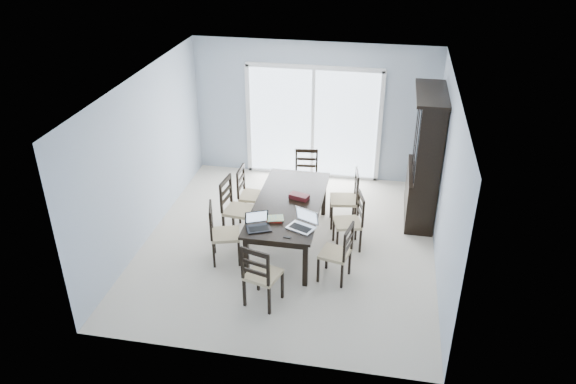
% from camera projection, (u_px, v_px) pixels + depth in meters
% --- Properties ---
extents(floor, '(5.00, 5.00, 0.00)m').
position_uv_depth(floor, '(289.00, 243.00, 8.86)').
color(floor, beige).
rests_on(floor, ground).
extents(ceiling, '(5.00, 5.00, 0.00)m').
position_uv_depth(ceiling, '(289.00, 84.00, 7.63)').
color(ceiling, white).
rests_on(ceiling, back_wall).
extents(back_wall, '(4.50, 0.02, 2.60)m').
position_uv_depth(back_wall, '(313.00, 111.00, 10.41)').
color(back_wall, '#A0AEC0').
rests_on(back_wall, floor).
extents(wall_left, '(0.02, 5.00, 2.60)m').
position_uv_depth(wall_left, '(145.00, 158.00, 8.61)').
color(wall_left, '#A0AEC0').
rests_on(wall_left, floor).
extents(wall_right, '(0.02, 5.00, 2.60)m').
position_uv_depth(wall_right, '(446.00, 182.00, 7.88)').
color(wall_right, '#A0AEC0').
rests_on(wall_right, floor).
extents(balcony, '(4.50, 2.00, 0.10)m').
position_uv_depth(balcony, '(319.00, 156.00, 11.91)').
color(balcony, gray).
rests_on(balcony, ground).
extents(railing, '(4.50, 0.06, 1.10)m').
position_uv_depth(railing, '(326.00, 113.00, 12.50)').
color(railing, '#99999E').
rests_on(railing, balcony).
extents(dining_table, '(1.00, 2.20, 0.75)m').
position_uv_depth(dining_table, '(289.00, 206.00, 8.54)').
color(dining_table, black).
rests_on(dining_table, floor).
extents(china_hutch, '(0.50, 1.38, 2.20)m').
position_uv_depth(china_hutch, '(425.00, 159.00, 9.11)').
color(china_hutch, black).
rests_on(china_hutch, floor).
extents(sliding_door, '(2.52, 0.05, 2.18)m').
position_uv_depth(sliding_door, '(313.00, 123.00, 10.49)').
color(sliding_door, silver).
rests_on(sliding_door, floor).
extents(chair_left_near, '(0.52, 0.51, 1.08)m').
position_uv_depth(chair_left_near, '(219.00, 227.00, 8.20)').
color(chair_left_near, black).
rests_on(chair_left_near, floor).
extents(chair_left_mid, '(0.49, 0.48, 1.14)m').
position_uv_depth(chair_left_mid, '(233.00, 202.00, 8.81)').
color(chair_left_mid, black).
rests_on(chair_left_mid, floor).
extents(chair_left_far, '(0.42, 0.41, 1.08)m').
position_uv_depth(chair_left_far, '(247.00, 188.00, 9.27)').
color(chair_left_far, black).
rests_on(chair_left_far, floor).
extents(chair_right_near, '(0.48, 0.47, 1.03)m').
position_uv_depth(chair_right_near, '(341.00, 247.00, 7.79)').
color(chair_right_near, black).
rests_on(chair_right_near, floor).
extents(chair_right_mid, '(0.49, 0.49, 1.05)m').
position_uv_depth(chair_right_mid, '(354.00, 216.00, 8.54)').
color(chair_right_mid, black).
rests_on(chair_right_mid, floor).
extents(chair_right_far, '(0.49, 0.48, 1.11)m').
position_uv_depth(chair_right_far, '(350.00, 193.00, 9.11)').
color(chair_right_far, black).
rests_on(chair_right_far, floor).
extents(chair_end_near, '(0.51, 0.52, 1.10)m').
position_uv_depth(chair_end_near, '(259.00, 270.00, 7.26)').
color(chair_end_near, black).
rests_on(chair_end_near, floor).
extents(chair_end_far, '(0.45, 0.46, 1.07)m').
position_uv_depth(chair_end_far, '(306.00, 170.00, 9.90)').
color(chair_end_far, black).
rests_on(chair_end_far, floor).
extents(laptop_dark, '(0.39, 0.34, 0.23)m').
position_uv_depth(laptop_dark, '(258.00, 226.00, 7.80)').
color(laptop_dark, black).
rests_on(laptop_dark, dining_table).
extents(laptop_silver, '(0.44, 0.38, 0.25)m').
position_uv_depth(laptop_silver, '(301.00, 225.00, 7.81)').
color(laptop_silver, silver).
rests_on(laptop_silver, dining_table).
extents(book_stack, '(0.28, 0.24, 0.04)m').
position_uv_depth(book_stack, '(275.00, 219.00, 8.03)').
color(book_stack, maroon).
rests_on(book_stack, dining_table).
extents(cell_phone, '(0.11, 0.06, 0.01)m').
position_uv_depth(cell_phone, '(287.00, 237.00, 7.64)').
color(cell_phone, black).
rests_on(cell_phone, dining_table).
extents(game_box, '(0.32, 0.22, 0.07)m').
position_uv_depth(game_box, '(299.00, 197.00, 8.58)').
color(game_box, '#430D1A').
rests_on(game_box, dining_table).
extents(hot_tub, '(1.86, 1.68, 0.92)m').
position_uv_depth(hot_tub, '(289.00, 132.00, 11.72)').
color(hot_tub, brown).
rests_on(hot_tub, balcony).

